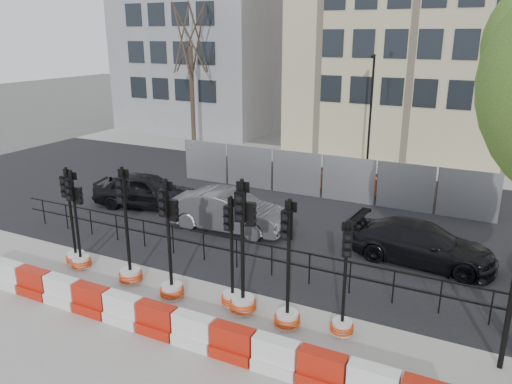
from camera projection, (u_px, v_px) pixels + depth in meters
The scene contains 21 objects.
ground at pixel (217, 285), 14.56m from camera, with size 120.00×120.00×0.00m, color #51514C.
sidewalk_near at pixel (153, 338), 12.00m from camera, with size 40.00×6.00×0.02m, color gray.
road at pixel (304, 211), 20.52m from camera, with size 40.00×14.00×0.03m, color black.
sidewalk_far at pixel (362, 163), 28.19m from camera, with size 40.00×4.00×0.02m, color gray.
building_grey at pixel (205, 34), 37.14m from camera, with size 11.00×9.06×14.00m.
kerb_railing at pixel (237, 248), 15.37m from camera, with size 18.00×0.04×1.00m.
heras_fencing at pixel (340, 181), 22.52m from camera, with size 14.33×1.72×2.00m.
lamp_post_far at pixel (371, 109), 26.13m from camera, with size 0.12×0.56×6.00m.
tree_bare_far at pixel (190, 39), 30.44m from camera, with size 2.00×2.00×9.00m.
barrier_row at pixel (157, 321), 12.06m from camera, with size 13.60×0.50×0.80m.
traffic_signal_a at pixel (74, 245), 15.67m from camera, with size 0.63×0.63×3.19m.
traffic_signal_b at pixel (79, 246), 15.36m from camera, with size 0.63×0.63×3.18m.
traffic_signal_c at pixel (129, 260), 14.44m from camera, with size 0.70×0.70×3.53m.
traffic_signal_d at pixel (171, 271), 13.57m from camera, with size 0.68×0.68×3.45m.
traffic_signal_e at pixel (232, 284), 13.26m from camera, with size 0.61×0.61×3.10m.
traffic_signal_f at pixel (243, 283), 12.84m from camera, with size 0.72×0.72×3.66m.
traffic_signal_g at pixel (287, 302), 12.25m from camera, with size 0.67×0.67×3.38m.
traffic_signal_h at pixel (343, 312), 11.98m from camera, with size 0.59×0.59×2.97m.
car_a at pixel (146, 190), 20.88m from camera, with size 4.61×2.62×1.48m, color black.
car_b at pixel (228, 211), 18.44m from camera, with size 4.60×1.92×1.48m, color #46464B.
car_c at pixel (422, 244), 15.77m from camera, with size 4.62×2.14×1.31m, color black.
Camera 1 is at (6.86, -11.16, 7.00)m, focal length 35.00 mm.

